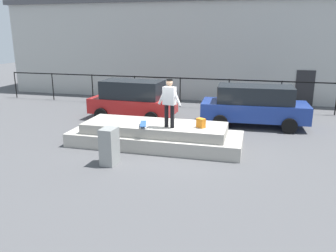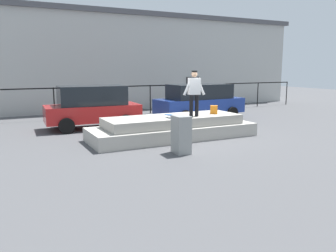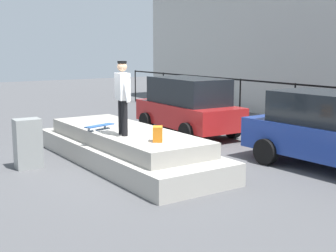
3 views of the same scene
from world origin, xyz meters
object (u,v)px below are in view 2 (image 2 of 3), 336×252
skateboarder (194,90)px  backpack (214,110)px  car_blue_hatchback_mid (200,101)px  car_red_hatchback_near (92,106)px  utility_box (181,135)px  skateboard (174,116)px

skateboarder → backpack: 1.36m
backpack → car_blue_hatchback_mid: size_ratio=0.07×
car_red_hatchback_near → utility_box: (1.30, -5.65, -0.38)m
skateboarder → backpack: size_ratio=5.17×
skateboarder → car_red_hatchback_near: size_ratio=0.41×
skateboarder → skateboard: 1.26m
car_red_hatchback_near → utility_box: size_ratio=3.48×
backpack → car_red_hatchback_near: 5.32m
skateboarder → skateboard: bearing=-170.5°
backpack → car_blue_hatchback_mid: bearing=100.8°
car_red_hatchback_near → car_blue_hatchback_mid: bearing=1.9°
utility_box → backpack: bearing=40.6°
backpack → utility_box: bearing=-107.1°
skateboard → utility_box: utility_box is taller
skateboarder → car_red_hatchback_near: bearing=125.5°
car_blue_hatchback_mid → utility_box: (-4.30, -5.84, -0.36)m
skateboarder → utility_box: bearing=-130.8°
skateboard → utility_box: (-0.59, -1.58, -0.35)m
car_red_hatchback_near → skateboarder: bearing=-54.5°
backpack → car_blue_hatchback_mid: car_blue_hatchback_mid is taller
skateboard → backpack: (1.97, 0.40, 0.06)m
skateboard → backpack: bearing=11.6°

